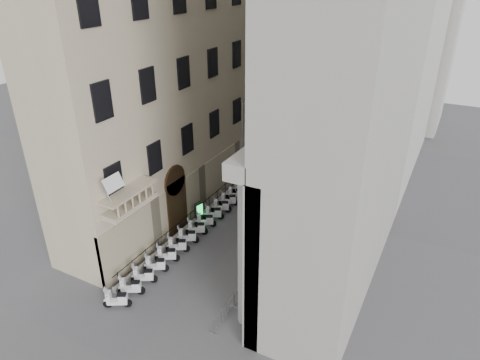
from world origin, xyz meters
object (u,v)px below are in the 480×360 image
at_px(street_lamp, 245,138).
at_px(pedestrian_b, 321,160).
at_px(security_tent, 262,154).
at_px(pedestrian_a, 308,174).
at_px(info_kiosk, 199,212).
at_px(scooter_0, 119,307).

height_order(street_lamp, pedestrian_b, street_lamp).
xyz_separation_m(security_tent, pedestrian_a, (3.99, 1.91, -1.98)).
bearing_deg(info_kiosk, pedestrian_b, 82.45).
bearing_deg(pedestrian_b, street_lamp, 54.78).
bearing_deg(pedestrian_b, scooter_0, 77.21).
relative_size(scooter_0, info_kiosk, 0.87).
xyz_separation_m(info_kiosk, pedestrian_a, (5.47, 10.86, 0.02)).
distance_m(security_tent, street_lamp, 2.99).
bearing_deg(info_kiosk, scooter_0, -71.94).
xyz_separation_m(scooter_0, street_lamp, (-0.36, 17.78, 4.99)).
bearing_deg(pedestrian_a, security_tent, 18.81).
distance_m(security_tent, pedestrian_b, 7.37).
relative_size(info_kiosk, pedestrian_a, 0.96).
bearing_deg(info_kiosk, security_tent, 93.54).
distance_m(info_kiosk, pedestrian_a, 12.16).
height_order(info_kiosk, pedestrian_a, pedestrian_a).
height_order(security_tent, pedestrian_a, security_tent).
relative_size(security_tent, info_kiosk, 2.46).
distance_m(info_kiosk, pedestrian_b, 15.76).
bearing_deg(pedestrian_a, scooter_0, 71.37).
height_order(security_tent, info_kiosk, security_tent).
relative_size(street_lamp, info_kiosk, 4.87).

